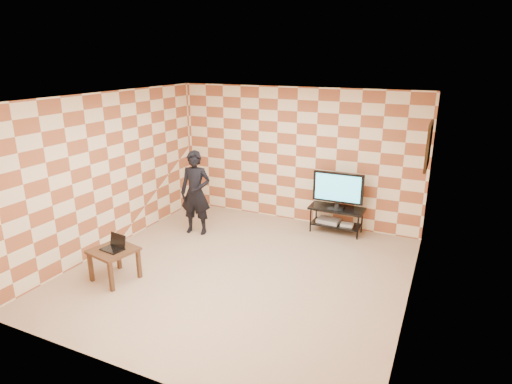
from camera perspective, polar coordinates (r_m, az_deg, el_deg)
floor at (r=6.89m, az=-2.13°, el=-10.55°), size 5.00×5.00×0.00m
wall_back at (r=8.58m, az=5.35°, el=4.79°), size 5.00×0.02×2.70m
wall_front at (r=4.44m, az=-17.24°, el=-8.66°), size 5.00×0.02×2.70m
wall_left at (r=7.78m, az=-18.92°, el=2.54°), size 0.02×5.00×2.70m
wall_right at (r=5.73m, az=20.64°, el=-2.96°), size 0.02×5.00×2.70m
ceiling at (r=6.09m, az=-2.43°, el=12.42°), size 5.00×5.00×0.02m
wall_art at (r=7.07m, az=22.04°, el=5.75°), size 0.04×0.72×0.72m
tv_stand at (r=8.33m, az=10.68°, el=-2.93°), size 1.03×0.47×0.50m
tv at (r=8.16m, az=10.88°, el=0.46°), size 0.95×0.19×0.69m
dvd_player at (r=8.43m, az=9.67°, el=-3.76°), size 0.45×0.34×0.07m
game_console at (r=8.32m, az=12.03°, el=-4.29°), size 0.24×0.18×0.05m
side_table at (r=6.83m, az=-18.44°, el=-7.93°), size 0.70×0.70×0.50m
laptop at (r=6.78m, az=-18.34°, el=-6.82°), size 0.36×0.30×0.22m
person at (r=8.11m, az=-8.05°, el=-0.11°), size 0.65×0.49×1.60m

